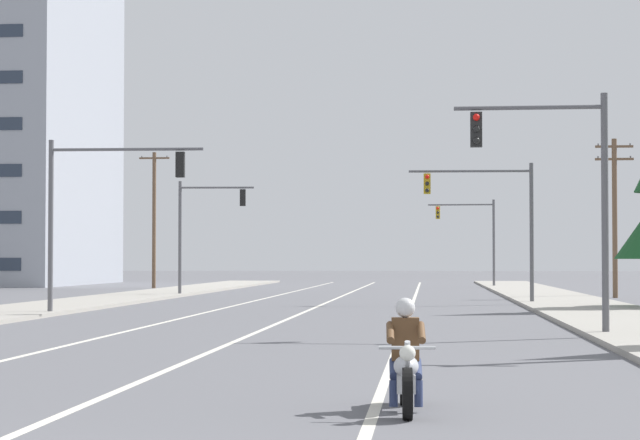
# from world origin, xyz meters

# --- Properties ---
(lane_stripe_center) EXTENTS (0.16, 100.00, 0.01)m
(lane_stripe_center) POSITION_xyz_m (-0.15, 45.00, 0.00)
(lane_stripe_center) COLOR beige
(lane_stripe_center) RESTS_ON ground
(lane_stripe_left) EXTENTS (0.16, 100.00, 0.01)m
(lane_stripe_left) POSITION_xyz_m (-3.75, 45.00, 0.00)
(lane_stripe_left) COLOR beige
(lane_stripe_left) RESTS_ON ground
(lane_stripe_right) EXTENTS (0.16, 100.00, 0.01)m
(lane_stripe_right) POSITION_xyz_m (3.77, 45.00, 0.00)
(lane_stripe_right) COLOR beige
(lane_stripe_right) RESTS_ON ground
(sidewalk_kerb_right) EXTENTS (4.40, 110.00, 0.14)m
(sidewalk_kerb_right) POSITION_xyz_m (10.58, 40.00, 0.07)
(sidewalk_kerb_right) COLOR #9E998E
(sidewalk_kerb_right) RESTS_ON ground
(sidewalk_kerb_left) EXTENTS (4.40, 110.00, 0.14)m
(sidewalk_kerb_left) POSITION_xyz_m (-10.58, 40.00, 0.07)
(sidewalk_kerb_left) COLOR #9E998E
(sidewalk_kerb_left) RESTS_ON ground
(motorcycle_with_rider) EXTENTS (0.70, 2.19, 1.46)m
(motorcycle_with_rider) POSITION_xyz_m (4.17, 6.07, 0.59)
(motorcycle_with_rider) COLOR black
(motorcycle_with_rider) RESTS_ON ground
(traffic_signal_near_right) EXTENTS (3.90, 0.37, 6.20)m
(traffic_signal_near_right) POSITION_xyz_m (7.87, 21.57, 4.03)
(traffic_signal_near_right) COLOR #56565B
(traffic_signal_near_right) RESTS_ON ground
(traffic_signal_near_left) EXTENTS (5.53, 0.42, 6.20)m
(traffic_signal_near_left) POSITION_xyz_m (-7.23, 32.18, 4.14)
(traffic_signal_near_left) COLOR #56565B
(traffic_signal_near_left) RESTS_ON ground
(traffic_signal_mid_right) EXTENTS (5.45, 0.52, 6.20)m
(traffic_signal_mid_right) POSITION_xyz_m (7.41, 43.90, 4.13)
(traffic_signal_mid_right) COLOR #56565B
(traffic_signal_mid_right) RESTS_ON ground
(traffic_signal_mid_left) EXTENTS (4.08, 0.52, 6.20)m
(traffic_signal_mid_left) POSITION_xyz_m (-7.74, 54.82, 4.05)
(traffic_signal_mid_left) COLOR #56565B
(traffic_signal_mid_left) RESTS_ON ground
(traffic_signal_far_right) EXTENTS (4.70, 0.38, 6.20)m
(traffic_signal_far_right) POSITION_xyz_m (7.75, 76.52, 4.09)
(traffic_signal_far_right) COLOR #56565B
(traffic_signal_far_right) RESTS_ON ground
(utility_pole_right_far) EXTENTS (1.95, 0.26, 8.18)m
(utility_pole_right_far) POSITION_xyz_m (14.02, 53.58, 4.41)
(utility_pole_right_far) COLOR brown
(utility_pole_right_far) RESTS_ON ground
(utility_pole_left_far) EXTENTS (2.09, 0.26, 9.33)m
(utility_pole_left_far) POSITION_xyz_m (-14.24, 71.96, 4.87)
(utility_pole_left_far) COLOR brown
(utility_pole_left_far) RESTS_ON ground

